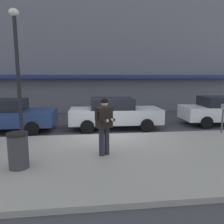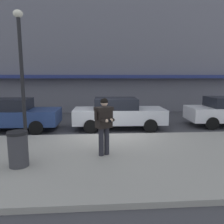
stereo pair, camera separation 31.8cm
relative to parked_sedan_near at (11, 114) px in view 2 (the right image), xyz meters
name	(u,v)px [view 2 (the right image)]	position (x,y,z in m)	size (l,w,h in m)	color
ground_plane	(109,136)	(4.65, -1.32, -0.79)	(80.00, 80.00, 0.00)	#3D3D42
sidewalk	(145,157)	(5.65, -4.17, -0.72)	(32.00, 5.30, 0.14)	#99968E
curb_paint_line	(131,135)	(5.65, -1.27, -0.79)	(28.00, 0.12, 0.01)	silver
storefront_facade	(115,9)	(5.65, 7.18, 7.00)	(28.00, 4.70, 15.61)	slate
parked_sedan_near	(11,114)	(0.00, 0.00, 0.00)	(4.54, 2.00, 1.54)	navy
parked_sedan_mid	(118,113)	(5.22, 0.03, 0.00)	(4.54, 2.01, 1.54)	silver
man_texting_on_phone	(104,120)	(4.36, -4.11, 0.46)	(0.63, 0.65, 1.81)	#23232B
street_lamp_post	(21,62)	(1.28, -1.97, 2.35)	(0.36, 0.36, 4.88)	black
trash_bin	(18,149)	(1.98, -4.81, -0.16)	(0.55, 0.55, 0.98)	#38383D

